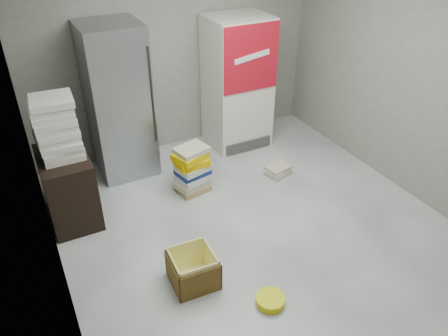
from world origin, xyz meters
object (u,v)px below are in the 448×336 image
(steel_fridge, at_px, (119,102))
(cardboard_box, at_px, (193,270))
(coke_cooler, at_px, (237,83))
(phonebook_stack_main, at_px, (192,170))
(wood_shelf, at_px, (69,187))

(steel_fridge, bearing_deg, cardboard_box, -90.72)
(coke_cooler, distance_m, phonebook_stack_main, 1.52)
(phonebook_stack_main, relative_size, cardboard_box, 1.39)
(wood_shelf, xyz_separation_m, cardboard_box, (0.80, -1.51, -0.26))
(phonebook_stack_main, distance_m, cardboard_box, 1.50)
(cardboard_box, bearing_deg, wood_shelf, 120.83)
(steel_fridge, xyz_separation_m, cardboard_box, (-0.03, -2.24, -0.81))
(steel_fridge, height_order, coke_cooler, steel_fridge)
(steel_fridge, xyz_separation_m, phonebook_stack_main, (0.56, -0.87, -0.65))
(steel_fridge, bearing_deg, coke_cooler, -0.18)
(steel_fridge, distance_m, wood_shelf, 1.23)
(steel_fridge, relative_size, cardboard_box, 4.38)
(coke_cooler, height_order, cardboard_box, coke_cooler)
(coke_cooler, bearing_deg, cardboard_box, -126.89)
(phonebook_stack_main, bearing_deg, coke_cooler, 27.22)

